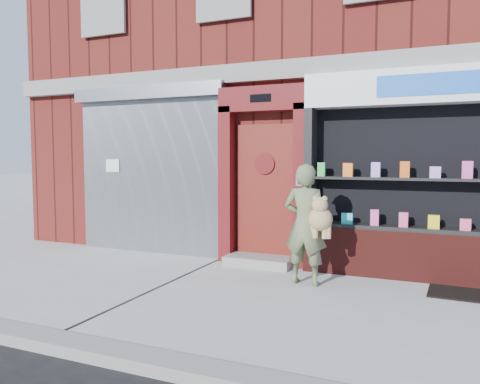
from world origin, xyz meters
The scene contains 8 objects.
ground centered at (0.00, 0.00, 0.00)m, with size 80.00×80.00×0.00m, color #9E9E99.
curb centered at (0.00, -2.15, 0.06)m, with size 60.00×0.30×0.12m, color gray.
building centered at (0.00, 5.99, 4.00)m, with size 12.00×8.16×8.00m.
shutter_bay centered at (-3.00, 1.93, 1.72)m, with size 3.10×0.30×3.04m.
red_door_bay centered at (-0.75, 1.86, 1.46)m, with size 1.52×0.58×2.90m.
pharmacy_bay centered at (1.75, 1.81, 1.37)m, with size 3.50×0.41×3.00m.
woman centered at (0.25, 0.90, 0.85)m, with size 0.70×0.44×1.67m.
doormat centered at (2.27, 1.20, 0.01)m, with size 0.92×0.64×0.02m, color black.
Camera 1 is at (1.91, -5.32, 1.76)m, focal length 35.00 mm.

